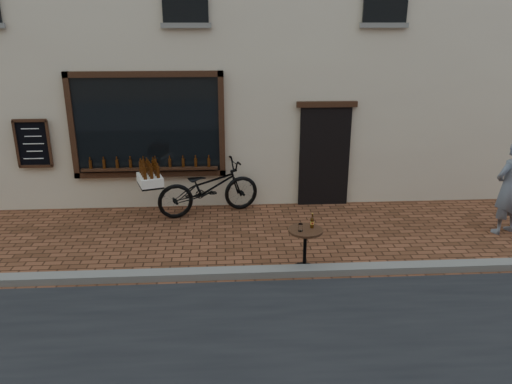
{
  "coord_description": "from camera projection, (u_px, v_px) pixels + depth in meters",
  "views": [
    {
      "loc": [
        -0.28,
        -7.04,
        3.98
      ],
      "look_at": [
        0.25,
        1.2,
        1.1
      ],
      "focal_mm": 35.0,
      "sensor_mm": 36.0,
      "label": 1
    }
  ],
  "objects": [
    {
      "name": "bistro_table",
      "position": [
        305.0,
        241.0,
        8.18
      ],
      "size": [
        0.57,
        0.57,
        0.98
      ],
      "color": "black",
      "rests_on": "ground"
    },
    {
      "name": "kerb",
      "position": [
        245.0,
        273.0,
        8.13
      ],
      "size": [
        90.0,
        0.25,
        0.12
      ],
      "primitive_type": "cube",
      "color": "slate",
      "rests_on": "ground"
    },
    {
      "name": "cargo_bicycle",
      "position": [
        206.0,
        187.0,
        10.57
      ],
      "size": [
        2.63,
        1.47,
        1.24
      ],
      "rotation": [
        0.0,
        0.0,
        1.89
      ],
      "color": "black",
      "rests_on": "ground"
    },
    {
      "name": "pedestrian",
      "position": [
        509.0,
        187.0,
        9.52
      ],
      "size": [
        0.79,
        0.66,
        1.86
      ],
      "primitive_type": "imported",
      "rotation": [
        0.0,
        0.0,
        3.51
      ],
      "color": "slate",
      "rests_on": "ground"
    },
    {
      "name": "ground",
      "position": [
        245.0,
        282.0,
        7.96
      ],
      "size": [
        90.0,
        90.0,
        0.0
      ],
      "primitive_type": "plane",
      "color": "#522D1A",
      "rests_on": "ground"
    }
  ]
}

